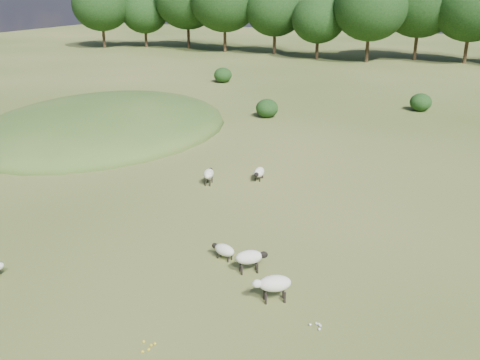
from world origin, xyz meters
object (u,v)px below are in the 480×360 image
object	(u,v)px
sheep_2	(250,257)
sheep_3	(274,284)
sheep_1	(209,174)
sheep_5	(259,172)
sheep_0	(224,250)

from	to	relation	value
sheep_2	sheep_3	xyz separation A→B (m)	(1.40, -1.37, 0.05)
sheep_1	sheep_5	size ratio (longest dim) A/B	0.98
sheep_1	sheep_3	distance (m)	10.94
sheep_2	sheep_1	bearing A→B (deg)	90.13
sheep_1	sheep_5	xyz separation A→B (m)	(2.08, 1.60, -0.14)
sheep_3	sheep_1	bearing A→B (deg)	-83.23
sheep_1	sheep_3	bearing A→B (deg)	-156.94
sheep_1	sheep_3	xyz separation A→B (m)	(6.74, -8.61, 0.08)
sheep_2	sheep_3	bearing A→B (deg)	-80.68
sheep_3	sheep_5	xyz separation A→B (m)	(-4.66, 10.21, -0.23)
sheep_5	sheep_2	bearing A→B (deg)	13.39
sheep_1	sheep_2	distance (m)	8.99
sheep_0	sheep_1	size ratio (longest dim) A/B	0.93
sheep_5	sheep_0	bearing A→B (deg)	6.68
sheep_0	sheep_5	bearing A→B (deg)	-62.62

